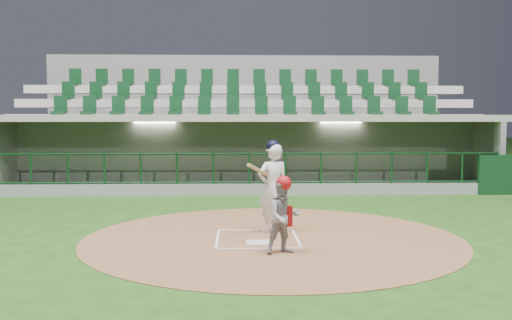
# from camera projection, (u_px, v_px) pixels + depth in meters

# --- Properties ---
(ground) EXTENTS (120.00, 120.00, 0.00)m
(ground) POSITION_uv_depth(u_px,v_px,m) (257.00, 236.00, 11.08)
(ground) COLOR #1E4714
(ground) RESTS_ON ground
(dirt_circle) EXTENTS (7.20, 7.20, 0.01)m
(dirt_circle) POSITION_uv_depth(u_px,v_px,m) (273.00, 238.00, 10.89)
(dirt_circle) COLOR brown
(dirt_circle) RESTS_ON ground
(home_plate) EXTENTS (0.43, 0.43, 0.02)m
(home_plate) POSITION_uv_depth(u_px,v_px,m) (258.00, 243.00, 10.38)
(home_plate) COLOR silver
(home_plate) RESTS_ON dirt_circle
(batter_box_chalk) EXTENTS (1.55, 1.80, 0.01)m
(batter_box_chalk) POSITION_uv_depth(u_px,v_px,m) (257.00, 238.00, 10.78)
(batter_box_chalk) COLOR white
(batter_box_chalk) RESTS_ON ground
(dugout_structure) EXTENTS (16.40, 3.70, 3.00)m
(dugout_structure) POSITION_uv_depth(u_px,v_px,m) (253.00, 159.00, 18.83)
(dugout_structure) COLOR slate
(dugout_structure) RESTS_ON ground
(seating_deck) EXTENTS (17.00, 6.72, 5.15)m
(seating_deck) POSITION_uv_depth(u_px,v_px,m) (246.00, 141.00, 21.85)
(seating_deck) COLOR slate
(seating_deck) RESTS_ON ground
(batter) EXTENTS (0.91, 0.95, 1.85)m
(batter) POSITION_uv_depth(u_px,v_px,m) (273.00, 186.00, 11.39)
(batter) COLOR white
(batter) RESTS_ON dirt_circle
(catcher) EXTENTS (0.72, 0.64, 1.32)m
(catcher) POSITION_uv_depth(u_px,v_px,m) (284.00, 215.00, 9.56)
(catcher) COLOR #96969B
(catcher) RESTS_ON dirt_circle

